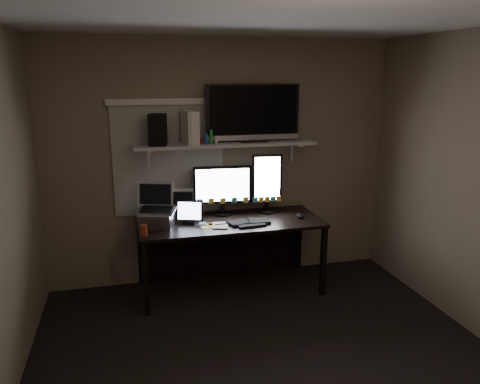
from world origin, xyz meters
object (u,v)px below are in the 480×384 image
object	(u,v)px
keyboard	(249,222)
tv	(253,113)
monitor_landscape	(223,190)
cup	(144,230)
mouse	(300,216)
speaker	(158,130)
monitor_portrait	(267,183)
tablet	(189,212)
desk	(228,234)
game_console	(190,128)
laptop	(156,206)

from	to	relation	value
keyboard	tv	world-z (taller)	tv
monitor_landscape	cup	xyz separation A→B (m)	(-0.82, -0.46, -0.21)
mouse	speaker	distance (m)	1.64
monitor_portrait	tv	xyz separation A→B (m)	(-0.15, 0.02, 0.72)
tablet	cup	world-z (taller)	tablet
desk	mouse	world-z (taller)	mouse
cup	game_console	distance (m)	1.08
laptop	cup	bearing A→B (deg)	-100.49
tablet	laptop	xyz separation A→B (m)	(-0.31, -0.00, 0.08)
desk	mouse	xyz separation A→B (m)	(0.70, -0.20, 0.20)
mouse	speaker	world-z (taller)	speaker
mouse	game_console	xyz separation A→B (m)	(-1.05, 0.25, 0.89)
desk	mouse	distance (m)	0.75
mouse	tv	world-z (taller)	tv
mouse	cup	distance (m)	1.56
monitor_portrait	speaker	size ratio (longest dim) A/B	2.12
keyboard	cup	distance (m)	1.02
keyboard	desk	bearing A→B (deg)	117.36
desk	mouse	size ratio (longest dim) A/B	17.13
desk	game_console	bearing A→B (deg)	170.64
desk	keyboard	distance (m)	0.35
mouse	tv	distance (m)	1.13
desk	game_console	world-z (taller)	game_console
monitor_landscape	tv	xyz separation A→B (m)	(0.31, -0.01, 0.77)
mouse	tablet	xyz separation A→B (m)	(-1.11, 0.08, 0.10)
keyboard	speaker	size ratio (longest dim) A/B	1.41
speaker	monitor_portrait	bearing A→B (deg)	11.64
tablet	cup	size ratio (longest dim) A/B	2.74
keyboard	laptop	size ratio (longest dim) A/B	1.05
monitor_portrait	monitor_landscape	bearing A→B (deg)	-179.63
monitor_landscape	game_console	size ratio (longest dim) A/B	1.87
tv	monitor_portrait	bearing A→B (deg)	-7.32
laptop	speaker	xyz separation A→B (m)	(0.05, 0.16, 0.70)
monitor_landscape	tablet	bearing A→B (deg)	-145.29
laptop	game_console	world-z (taller)	game_console
desk	speaker	distance (m)	1.26
monitor_portrait	mouse	distance (m)	0.48
tv	cup	bearing A→B (deg)	-157.77
cup	game_console	bearing A→B (deg)	39.84
desk	game_console	distance (m)	1.14
mouse	monitor_portrait	bearing A→B (deg)	134.15
monitor_portrait	speaker	xyz separation A→B (m)	(-1.09, -0.03, 0.58)
monitor_portrait	tablet	size ratio (longest dim) A/B	2.34
monitor_landscape	tablet	world-z (taller)	monitor_landscape
cup	tv	bearing A→B (deg)	21.80
desk	cup	distance (m)	0.95
mouse	tablet	distance (m)	1.11
tv	monitor_landscape	bearing A→B (deg)	178.59
monitor_landscape	tv	world-z (taller)	tv
monitor_portrait	cup	size ratio (longest dim) A/B	6.42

